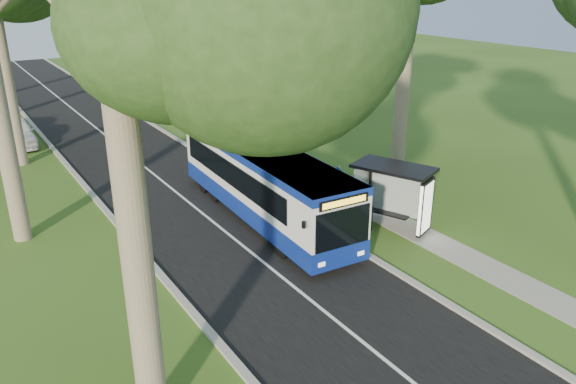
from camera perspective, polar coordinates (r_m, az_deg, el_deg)
name	(u,v)px	position (r m, az deg, el deg)	size (l,w,h in m)	color
ground	(358,251)	(21.50, 7.17, -5.95)	(120.00, 120.00, 0.00)	#335119
road	(172,189)	(27.88, -11.75, 0.34)	(7.00, 100.00, 0.02)	black
kerb_east	(235,175)	(29.17, -5.37, 1.77)	(0.25, 100.00, 0.12)	#9E9B93
kerb_west	(99,202)	(26.94, -18.67, -1.01)	(0.25, 100.00, 0.12)	#9E9B93
centre_line	(172,188)	(27.87, -11.75, 0.37)	(0.12, 100.00, 0.01)	white
footpath	(284,165)	(30.59, -0.38, 2.71)	(1.50, 100.00, 0.02)	gray
bus	(263,183)	(23.57, -2.52, 0.96)	(2.99, 11.71, 3.08)	white
bus_stop_sign	(338,192)	(22.33, 5.11, 0.04)	(0.15, 0.38, 2.77)	gray
bus_shelter	(403,187)	(22.63, 11.61, 0.47)	(2.75, 3.54, 2.69)	black
litter_bin	(367,219)	(23.09, 8.01, -2.74)	(0.51, 0.51, 0.89)	black
car_white	(17,133)	(37.73, -25.85, 5.45)	(1.92, 4.78, 1.63)	white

